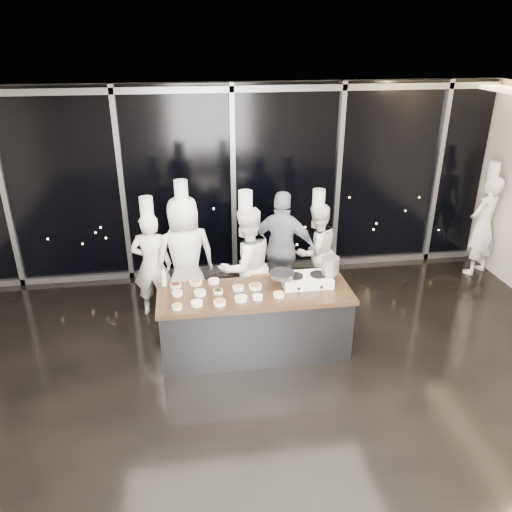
{
  "coord_description": "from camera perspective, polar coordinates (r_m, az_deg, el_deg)",
  "views": [
    {
      "loc": [
        -0.8,
        -4.6,
        3.92
      ],
      "look_at": [
        0.06,
        1.2,
        1.26
      ],
      "focal_mm": 35.0,
      "sensor_mm": 36.0,
      "label": 1
    }
  ],
  "objects": [
    {
      "name": "window_wall",
      "position": [
        8.4,
        -2.65,
        8.31
      ],
      "size": [
        8.9,
        0.11,
        3.2
      ],
      "color": "black",
      "rests_on": "ground"
    },
    {
      "name": "chef_far_left",
      "position": [
        7.42,
        -11.82,
        -0.82
      ],
      "size": [
        0.62,
        0.45,
        1.83
      ],
      "rotation": [
        0.0,
        0.0,
        3.02
      ],
      "color": "white",
      "rests_on": "ground"
    },
    {
      "name": "stock_pot",
      "position": [
        6.51,
        8.5,
        -1.06
      ],
      "size": [
        0.22,
        0.22,
        0.22
      ],
      "primitive_type": "cylinder",
      "rotation": [
        0.0,
        0.0,
        -0.0
      ],
      "color": "#ABABAD",
      "rests_on": "stove"
    },
    {
      "name": "guest",
      "position": [
        7.59,
        3.05,
        0.87
      ],
      "size": [
        1.14,
        0.82,
        1.79
      ],
      "rotation": [
        0.0,
        0.0,
        2.73
      ],
      "color": "#16223E",
      "rests_on": "ground"
    },
    {
      "name": "chef_center",
      "position": [
        7.05,
        -1.15,
        -1.11
      ],
      "size": [
        1.05,
        0.95,
        1.98
      ],
      "rotation": [
        0.0,
        0.0,
        3.56
      ],
      "color": "white",
      "rests_on": "ground"
    },
    {
      "name": "ground",
      "position": [
        6.1,
        1.15,
        -15.61
      ],
      "size": [
        9.0,
        9.0,
        0.0
      ],
      "primitive_type": "plane",
      "color": "black",
      "rests_on": "ground"
    },
    {
      "name": "room_shell",
      "position": [
        4.99,
        3.36,
        4.76
      ],
      "size": [
        9.02,
        7.02,
        3.21
      ],
      "color": "beige",
      "rests_on": "ground"
    },
    {
      "name": "squeeze_bottle",
      "position": [
        6.53,
        -10.51,
        -2.45
      ],
      "size": [
        0.07,
        0.07,
        0.24
      ],
      "color": "silver",
      "rests_on": "demo_counter"
    },
    {
      "name": "frying_pan",
      "position": [
        6.41,
        2.92,
        -2.08
      ],
      "size": [
        0.56,
        0.33,
        0.05
      ],
      "rotation": [
        0.0,
        0.0,
        -0.0
      ],
      "color": "slate",
      "rests_on": "stove"
    },
    {
      "name": "demo_counter",
      "position": [
        6.55,
        -0.12,
        -7.55
      ],
      "size": [
        2.46,
        0.86,
        0.9
      ],
      "color": "#37373C",
      "rests_on": "ground"
    },
    {
      "name": "chef_right",
      "position": [
        7.83,
        6.86,
        0.59
      ],
      "size": [
        0.93,
        0.84,
        1.77
      ],
      "rotation": [
        0.0,
        0.0,
        3.57
      ],
      "color": "white",
      "rests_on": "ground"
    },
    {
      "name": "chef_left",
      "position": [
        7.33,
        -8.09,
        -0.0
      ],
      "size": [
        1.01,
        0.8,
        2.06
      ],
      "rotation": [
        0.0,
        0.0,
        3.41
      ],
      "color": "white",
      "rests_on": "ground"
    },
    {
      "name": "prep_bowls",
      "position": [
        6.28,
        -4.31,
        -4.15
      ],
      "size": [
        1.41,
        0.73,
        0.05
      ],
      "color": "white",
      "rests_on": "demo_counter"
    },
    {
      "name": "stove",
      "position": [
        6.52,
        5.79,
        -2.72
      ],
      "size": [
        0.64,
        0.41,
        0.14
      ],
      "rotation": [
        0.0,
        0.0,
        -0.0
      ],
      "color": "white",
      "rests_on": "demo_counter"
    },
    {
      "name": "chef_side",
      "position": [
        9.36,
        24.49,
        3.27
      ],
      "size": [
        0.76,
        0.67,
        1.98
      ],
      "rotation": [
        0.0,
        0.0,
        3.63
      ],
      "color": "white",
      "rests_on": "ground"
    }
  ]
}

